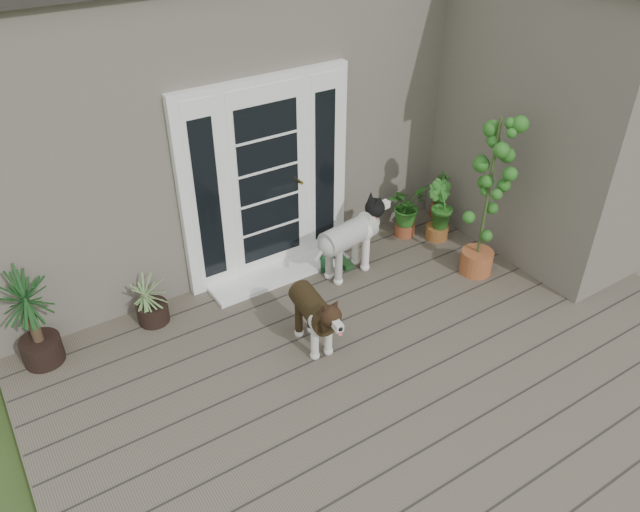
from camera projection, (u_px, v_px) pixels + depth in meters
deck at (411, 383)px, 5.54m from camera, size 6.20×4.60×0.12m
house_main at (200, 86)px, 7.65m from camera, size 7.40×4.00×3.10m
house_wing at (562, 119)px, 6.76m from camera, size 1.60×2.40×3.10m
door_unit at (267, 180)px, 6.34m from camera, size 1.90×0.14×2.15m
door_step at (280, 273)px, 6.79m from camera, size 1.60×0.40×0.05m
brindle_dog at (313, 318)px, 5.69m from camera, size 0.41×0.81×0.65m
white_dog at (348, 245)px, 6.63m from camera, size 0.92×0.50×0.73m
spider_plant at (150, 299)px, 6.00m from camera, size 0.55×0.55×0.55m
yucca at (32, 319)px, 5.41m from camera, size 0.77×0.77×0.99m
herb_a at (406, 214)px, 7.33m from camera, size 0.57×0.57×0.57m
herb_b at (438, 219)px, 7.29m from camera, size 0.43×0.43×0.52m
herb_c at (444, 196)px, 7.71m from camera, size 0.50×0.50×0.55m
sapling at (487, 197)px, 6.33m from camera, size 0.60×0.60×1.86m
clog_left at (343, 262)px, 6.93m from camera, size 0.15×0.31×0.09m
clog_right at (325, 263)px, 6.90m from camera, size 0.28×0.33×0.09m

